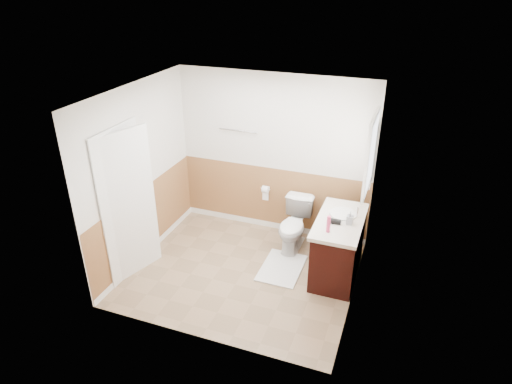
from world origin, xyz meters
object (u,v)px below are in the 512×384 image
at_px(vanity_cabinet, 338,249).
at_px(lotion_bottle, 328,224).
at_px(toilet, 294,226).
at_px(soap_dispenser, 350,218).
at_px(bath_mat, 282,268).

bearing_deg(vanity_cabinet, lotion_bottle, -105.97).
xyz_separation_m(toilet, soap_dispenser, (0.85, -0.48, 0.56)).
distance_m(bath_mat, soap_dispenser, 1.26).
bearing_deg(vanity_cabinet, soap_dispenser, -29.46).
relative_size(bath_mat, soap_dispenser, 4.54).
bearing_deg(soap_dispenser, bath_mat, -173.39).
bearing_deg(soap_dispenser, lotion_bottle, -128.00).
height_order(toilet, soap_dispenser, soap_dispenser).
xyz_separation_m(toilet, lotion_bottle, (0.63, -0.76, 0.58)).
distance_m(toilet, soap_dispenser, 1.13).
relative_size(lotion_bottle, soap_dispenser, 1.25).
relative_size(vanity_cabinet, lotion_bottle, 5.00).
relative_size(bath_mat, vanity_cabinet, 0.73).
bearing_deg(bath_mat, soap_dispenser, 6.61).
height_order(toilet, bath_mat, toilet).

